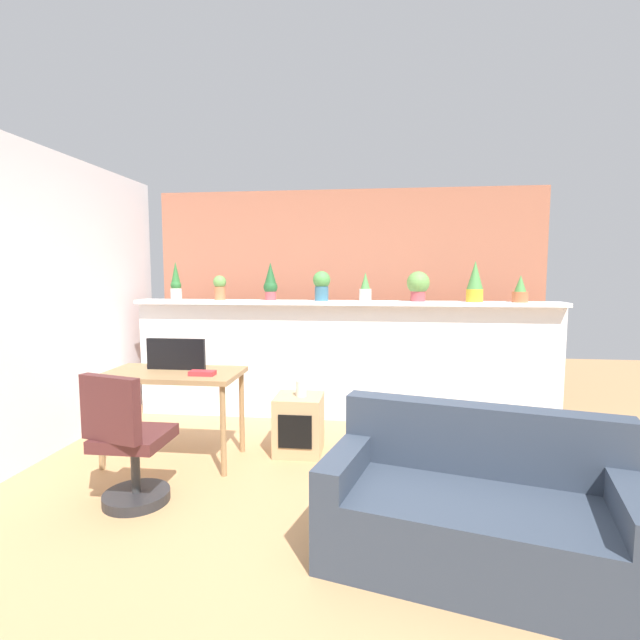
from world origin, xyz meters
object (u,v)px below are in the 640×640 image
Objects in this scene: potted_plant_2 at (270,282)px; side_cube_shelf at (299,424)px; potted_plant_3 at (322,284)px; potted_plant_6 at (475,282)px; couch at (475,512)px; potted_plant_5 at (418,285)px; potted_plant_1 at (220,287)px; potted_plant_4 at (365,289)px; potted_plant_7 at (520,291)px; office_chair at (128,449)px; book_on_desk at (202,373)px; potted_plant_0 at (176,283)px; desk at (173,382)px; vase_on_shelf at (301,388)px; tv_monitor at (176,354)px.

potted_plant_2 reaches higher than side_cube_shelf.
potted_plant_3 is 1.54m from potted_plant_6.
potted_plant_5 is at bearing 92.75° from couch.
potted_plant_4 is (1.56, -0.00, -0.01)m from potted_plant_1.
office_chair is at bearing -146.59° from potted_plant_7.
potted_plant_1 is 3.08m from potted_plant_7.
couch is (2.21, -2.43, -1.12)m from potted_plant_1.
potted_plant_7 reaches higher than book_on_desk.
potted_plant_7 is (0.43, -0.01, -0.09)m from potted_plant_6.
potted_plant_4 reaches higher than couch.
book_on_desk is at bearing 151.40° from couch.
potted_plant_2 is 1.36× the size of potted_plant_4.
potted_plant_0 is 2.35m from office_chair.
potted_plant_6 reaches higher than side_cube_shelf.
potted_plant_1 is 2.65m from potted_plant_6.
office_chair is (-2.59, -2.00, -1.08)m from potted_plant_6.
potted_plant_7 is 3.36m from desk.
potted_plant_4 reaches higher than vase_on_shelf.
potted_plant_0 is 2.05× the size of book_on_desk.
potted_plant_3 reaches higher than potted_plant_4.
potted_plant_2 is (0.56, 0.00, 0.05)m from potted_plant_1.
potted_plant_5 reaches higher than potted_plant_7.
potted_plant_3 is 0.45m from potted_plant_4.
potted_plant_4 is 1.39m from vase_on_shelf.
potted_plant_7 is at bearing 20.42° from tv_monitor.
side_cube_shelf is at bearing 129.71° from couch.
potted_plant_7 is (1.97, -0.03, -0.06)m from potted_plant_3.
side_cube_shelf is 0.29× the size of couch.
potted_plant_1 is 0.64× the size of potted_plant_6.
vase_on_shelf is at bearing -8.44° from side_cube_shelf.
potted_plant_1 reaches higher than desk.
potted_plant_2 is 1.31× the size of potted_plant_5.
potted_plant_0 is 2.04m from potted_plant_4.
office_chair is at bearing -133.03° from vase_on_shelf.
potted_plant_7 is (3.08, -0.07, -0.03)m from potted_plant_1.
office_chair is at bearing -75.30° from potted_plant_0.
potted_plant_3 reaches higher than book_on_desk.
potted_plant_6 is 2.68m from couch.
potted_plant_4 reaches higher than potted_plant_1.
potted_plant_7 is 0.29× the size of office_chair.
office_chair is at bearing -117.51° from potted_plant_3.
office_chair reaches higher than book_on_desk.
vase_on_shelf is at bearing -117.27° from potted_plant_4.
couch is (1.19, -1.43, 0.03)m from side_cube_shelf.
potted_plant_7 is at bearing 24.65° from vase_on_shelf.
potted_plant_6 reaches higher than potted_plant_3.
potted_plant_7 is at bearing -0.79° from potted_plant_3.
potted_plant_7 is (1.52, -0.06, -0.01)m from potted_plant_4.
couch is at bearing -28.60° from book_on_desk.
potted_plant_5 is 2.67m from couch.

